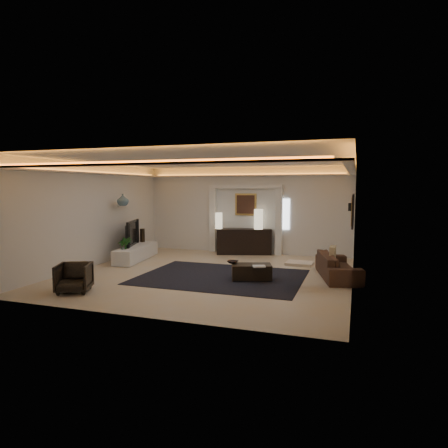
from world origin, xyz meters
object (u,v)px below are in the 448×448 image
(console, at_px, (244,242))
(sofa, at_px, (338,266))
(coffee_table, at_px, (252,271))
(armchair, at_px, (74,278))

(console, xyz_separation_m, sofa, (3.14, -2.61, -0.10))
(console, distance_m, coffee_table, 3.70)
(console, distance_m, armchair, 6.17)
(sofa, relative_size, coffee_table, 2.16)
(sofa, height_order, armchair, armchair)
(sofa, bearing_deg, armchair, 107.16)
(coffee_table, relative_size, armchair, 1.37)
(sofa, xyz_separation_m, armchair, (-5.25, -3.19, 0.02))
(console, xyz_separation_m, coffee_table, (1.18, -3.50, -0.20))
(coffee_table, bearing_deg, console, 89.31)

